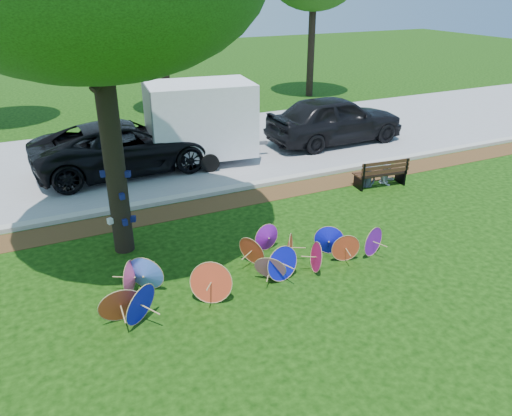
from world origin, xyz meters
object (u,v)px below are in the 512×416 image
Objects in this scene: parasol_pile at (238,267)px; person_left at (370,167)px; black_van at (126,147)px; person_right at (389,164)px; park_bench at (380,172)px; dark_pickup at (335,119)px; cargo_trailer at (201,119)px.

parasol_pile is 6.40m from person_left.
black_van is 4.69× the size of person_right.
person_left is at bearing 178.14° from park_bench.
parasol_pile is at bearing -163.20° from person_right.
dark_pickup reaches higher than parasol_pile.
person_right is at bearing -37.23° from cargo_trailer.
person_right is at bearing 167.76° from dark_pickup.
parasol_pile is 3.89× the size of park_bench.
park_bench is 0.40m from person_right.
parasol_pile is at bearing -178.03° from black_van.
black_van reaches higher than person_left.
parasol_pile is at bearing -150.32° from person_left.
dark_pickup is at bearing 6.48° from cargo_trailer.
parasol_pile is at bearing -97.29° from cargo_trailer.
cargo_trailer is 2.08× the size of park_bench.
person_right reaches higher than parasol_pile.
person_left is 0.70m from person_right.
cargo_trailer is at bearing 88.92° from dark_pickup.
dark_pickup is 4.33m from person_right.
park_bench is 1.31× the size of person_right.
dark_pickup is 4.24× the size of person_right.
dark_pickup is at bearing 80.10° from park_bench.
parasol_pile is 4.96× the size of person_left.
parasol_pile is 1.08× the size of black_van.
person_left is at bearing 170.55° from person_right.
person_right is at bearing -125.44° from black_van.
parasol_pile is 1.87× the size of cargo_trailer.
person_left is (3.68, -4.29, -0.84)m from cargo_trailer.
cargo_trailer reaches higher than person_right.
black_van reaches higher than parasol_pile.
person_right is (6.85, -4.48, -0.19)m from black_van.
cargo_trailer reaches higher than dark_pickup.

